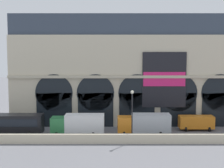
{
  "coord_description": "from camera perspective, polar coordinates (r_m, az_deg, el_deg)",
  "views": [
    {
      "loc": [
        -3.96,
        -47.49,
        12.29
      ],
      "look_at": [
        -3.87,
        5.0,
        6.85
      ],
      "focal_mm": 53.65,
      "sensor_mm": 36.0,
      "label": 1
    }
  ],
  "objects": [
    {
      "name": "quay_parapet_wall",
      "position": [
        44.61,
        5.06,
        -9.26
      ],
      "size": [
        90.0,
        0.7,
        1.25
      ],
      "primitive_type": "cube",
      "color": "beige",
      "rests_on": "ground"
    },
    {
      "name": "ground_plane",
      "position": [
        49.22,
        4.57,
        -8.56
      ],
      "size": [
        200.0,
        200.0,
        0.0
      ],
      "primitive_type": "plane",
      "color": "slate"
    },
    {
      "name": "bus_west",
      "position": [
        50.2,
        -18.04,
        -6.46
      ],
      "size": [
        11.0,
        3.25,
        3.1
      ],
      "color": "black",
      "rests_on": "ground"
    },
    {
      "name": "van_mideast",
      "position": [
        52.9,
        14.05,
        -6.31
      ],
      "size": [
        5.2,
        2.48,
        2.2
      ],
      "color": "orange",
      "rests_on": "ground"
    },
    {
      "name": "box_truck_midwest",
      "position": [
        48.04,
        -5.84,
        -6.85
      ],
      "size": [
        7.5,
        2.91,
        3.12
      ],
      "color": "#2D7A42",
      "rests_on": "ground"
    },
    {
      "name": "station_building",
      "position": [
        54.8,
        4.09,
        2.11
      ],
      "size": [
        40.76,
        4.51,
        17.92
      ],
      "color": "beige",
      "rests_on": "ground"
    },
    {
      "name": "box_truck_center",
      "position": [
        48.33,
        5.46,
        -6.76
      ],
      "size": [
        7.5,
        2.91,
        3.12
      ],
      "color": "orange",
      "rests_on": "ground"
    },
    {
      "name": "street_lamp_quayside",
      "position": [
        44.46,
        3.34,
        -4.3
      ],
      "size": [
        0.44,
        0.44,
        6.9
      ],
      "color": "black",
      "rests_on": "ground"
    }
  ]
}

